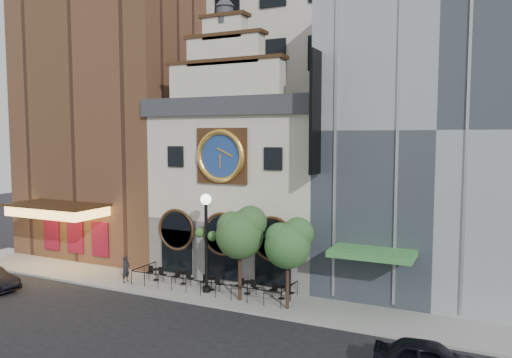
{
  "coord_description": "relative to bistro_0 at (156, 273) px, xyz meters",
  "views": [
    {
      "loc": [
        15.92,
        -23.98,
        9.84
      ],
      "look_at": [
        1.43,
        6.0,
        6.95
      ],
      "focal_mm": 35.0,
      "sensor_mm": 36.0,
      "label": 1
    }
  ],
  "objects": [
    {
      "name": "ground",
      "position": [
        4.44,
        -2.66,
        -0.61
      ],
      "size": [
        120.0,
        120.0,
        0.0
      ],
      "primitive_type": "plane",
      "color": "black",
      "rests_on": "ground"
    },
    {
      "name": "sidewalk",
      "position": [
        4.44,
        -0.16,
        -0.54
      ],
      "size": [
        44.0,
        5.0,
        0.15
      ],
      "primitive_type": "cube",
      "color": "gray",
      "rests_on": "ground"
    },
    {
      "name": "clock_building",
      "position": [
        4.44,
        5.16,
        6.07
      ],
      "size": [
        12.6,
        8.78,
        18.65
      ],
      "color": "#605E5B",
      "rests_on": "ground"
    },
    {
      "name": "theater_building",
      "position": [
        -8.56,
        7.3,
        11.99
      ],
      "size": [
        14.0,
        15.6,
        25.0
      ],
      "color": "brown",
      "rests_on": "ground"
    },
    {
      "name": "retail_building",
      "position": [
        17.43,
        7.33,
        9.53
      ],
      "size": [
        14.0,
        14.4,
        20.0
      ],
      "color": "gray",
      "rests_on": "ground"
    },
    {
      "name": "office_tower",
      "position": [
        4.44,
        17.34,
        19.39
      ],
      "size": [
        20.0,
        16.0,
        40.0
      ],
      "primitive_type": "cube",
      "color": "beige",
      "rests_on": "ground"
    },
    {
      "name": "cafe_railing",
      "position": [
        4.44,
        -0.16,
        -0.01
      ],
      "size": [
        10.6,
        2.6,
        0.9
      ],
      "primitive_type": null,
      "color": "black",
      "rests_on": "sidewalk"
    },
    {
      "name": "bistro_0",
      "position": [
        0.0,
        0.0,
        0.0
      ],
      "size": [
        1.58,
        0.68,
        0.9
      ],
      "color": "black",
      "rests_on": "sidewalk"
    },
    {
      "name": "bistro_1",
      "position": [
        2.16,
        0.03,
        0.0
      ],
      "size": [
        1.58,
        0.68,
        0.9
      ],
      "color": "black",
      "rests_on": "sidewalk"
    },
    {
      "name": "bistro_2",
      "position": [
        4.47,
        -0.23,
        0.0
      ],
      "size": [
        1.58,
        0.68,
        0.9
      ],
      "color": "black",
      "rests_on": "sidewalk"
    },
    {
      "name": "bistro_3",
      "position": [
        6.86,
        0.07,
        0.0
      ],
      "size": [
        1.58,
        0.68,
        0.9
      ],
      "color": "black",
      "rests_on": "sidewalk"
    },
    {
      "name": "bistro_4",
      "position": [
        9.11,
        0.09,
        0.0
      ],
      "size": [
        1.58,
        0.68,
        0.9
      ],
      "color": "black",
      "rests_on": "sidewalk"
    },
    {
      "name": "pedestrian",
      "position": [
        -1.48,
        -1.26,
        0.42
      ],
      "size": [
        0.46,
        0.67,
        1.77
      ],
      "primitive_type": "imported",
      "rotation": [
        0.0,
        0.0,
        1.51
      ],
      "color": "black",
      "rests_on": "sidewalk"
    },
    {
      "name": "lamppost",
      "position": [
        4.39,
        -0.68,
        3.34
      ],
      "size": [
        1.86,
        1.15,
        6.14
      ],
      "rotation": [
        0.0,
        0.0,
        -0.4
      ],
      "color": "black",
      "rests_on": "sidewalk"
    },
    {
      "name": "tree_left",
      "position": [
        7.03,
        -1.11,
        3.65
      ],
      "size": [
        2.92,
        2.81,
        5.61
      ],
      "color": "#382619",
      "rests_on": "sidewalk"
    },
    {
      "name": "tree_right",
      "position": [
        10.1,
        -1.23,
        3.34
      ],
      "size": [
        2.69,
        2.59,
        5.18
      ],
      "color": "#382619",
      "rests_on": "sidewalk"
    }
  ]
}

